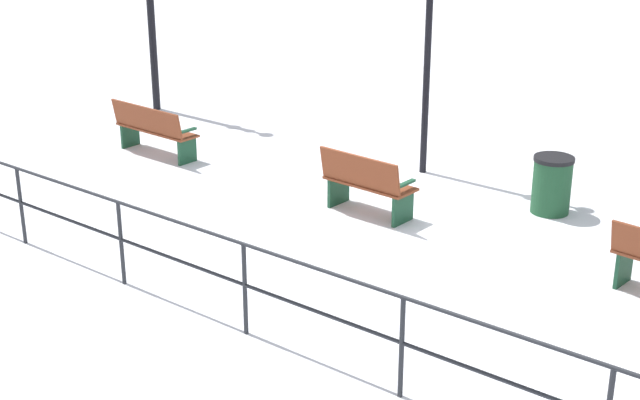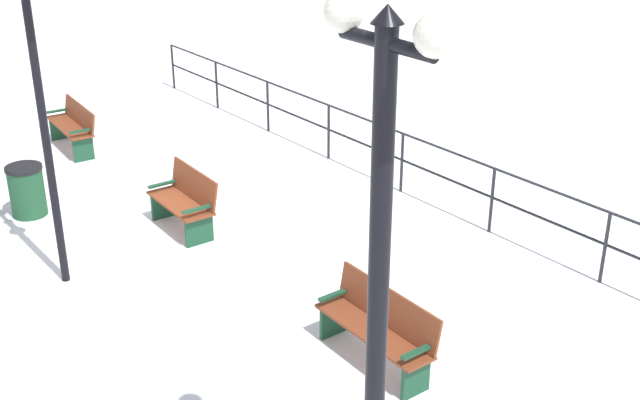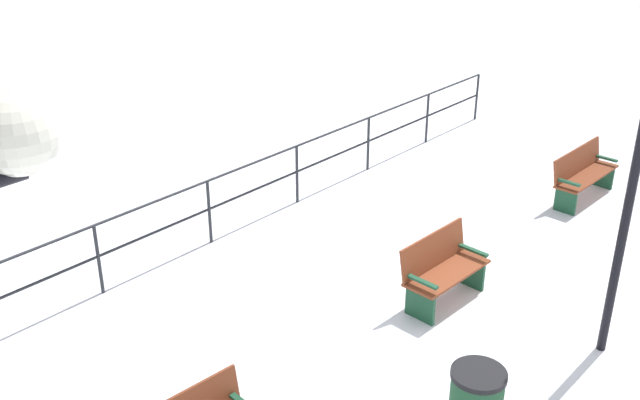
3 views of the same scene
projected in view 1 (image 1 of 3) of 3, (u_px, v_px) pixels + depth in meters
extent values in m
plane|color=white|center=(372.00, 212.00, 13.38)|extent=(80.00, 80.00, 0.00)
cube|color=#19472D|center=(624.00, 266.00, 11.06)|extent=(0.39, 0.08, 0.48)
cube|color=#19472D|center=(628.00, 238.00, 10.95)|extent=(0.39, 0.10, 0.04)
cube|color=brown|center=(370.00, 183.00, 13.17)|extent=(0.57, 1.39, 0.04)
cube|color=brown|center=(359.00, 171.00, 12.90)|extent=(0.18, 1.37, 0.47)
cube|color=#19472D|center=(403.00, 208.00, 12.89)|extent=(0.46, 0.07, 0.46)
cube|color=#19472D|center=(339.00, 189.00, 13.61)|extent=(0.46, 0.07, 0.46)
cube|color=#19472D|center=(404.00, 184.00, 12.78)|extent=(0.46, 0.09, 0.04)
cube|color=#19472D|center=(340.00, 167.00, 13.50)|extent=(0.46, 0.09, 0.04)
cube|color=brown|center=(157.00, 130.00, 15.77)|extent=(0.47, 1.69, 0.04)
cube|color=brown|center=(146.00, 119.00, 15.53)|extent=(0.16, 1.69, 0.44)
cube|color=#19472D|center=(187.00, 151.00, 15.40)|extent=(0.39, 0.06, 0.45)
cube|color=#19472D|center=(130.00, 134.00, 16.29)|extent=(0.39, 0.06, 0.45)
cube|color=#19472D|center=(187.00, 131.00, 15.30)|extent=(0.39, 0.08, 0.04)
cube|color=#19472D|center=(130.00, 115.00, 16.18)|extent=(0.39, 0.08, 0.04)
cylinder|color=black|center=(428.00, 41.00, 14.30)|extent=(0.11, 0.11, 4.30)
cylinder|color=#26282D|center=(402.00, 348.00, 8.66)|extent=(0.05, 0.05, 1.06)
cylinder|color=#26282D|center=(245.00, 289.00, 9.82)|extent=(0.05, 0.05, 1.06)
cylinder|color=#26282D|center=(121.00, 243.00, 10.98)|extent=(0.05, 0.05, 1.06)
cylinder|color=#26282D|center=(21.00, 206.00, 12.14)|extent=(0.05, 0.05, 1.06)
cylinder|color=#26282D|center=(177.00, 222.00, 10.21)|extent=(0.04, 14.01, 0.04)
cylinder|color=#26282D|center=(179.00, 261.00, 10.38)|extent=(0.04, 14.01, 0.04)
cylinder|color=#1E4C2D|center=(552.00, 187.00, 13.24)|extent=(0.55, 0.55, 0.78)
cylinder|color=black|center=(554.00, 159.00, 13.09)|extent=(0.58, 0.58, 0.06)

